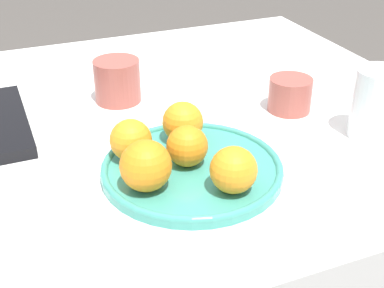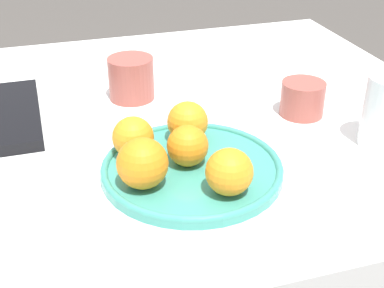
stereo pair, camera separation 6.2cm
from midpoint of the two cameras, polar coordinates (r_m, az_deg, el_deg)
fruit_platter at (r=0.78m, az=-2.28°, el=-2.66°), size 0.27×0.27×0.02m
orange_0 at (r=0.77m, az=-2.83°, el=-0.27°), size 0.06×0.06×0.06m
orange_1 at (r=0.83m, az=-3.13°, el=2.31°), size 0.06×0.06×0.06m
orange_2 at (r=0.79m, az=-8.79°, el=0.38°), size 0.06×0.06×0.06m
orange_3 at (r=0.71m, az=1.96°, el=-2.85°), size 0.06×0.06×0.06m
orange_4 at (r=0.72m, az=-7.43°, el=-2.37°), size 0.07×0.07×0.07m
water_glass at (r=0.90m, az=17.23°, el=4.06°), size 0.08×0.08×0.12m
cup_0 at (r=0.97m, az=8.61°, el=5.21°), size 0.08×0.08×0.06m
cup_1 at (r=1.01m, az=-9.74°, el=6.63°), size 0.09×0.09×0.08m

